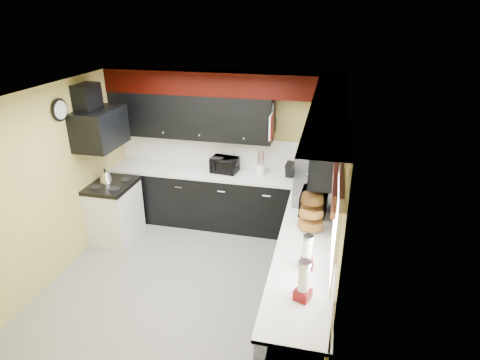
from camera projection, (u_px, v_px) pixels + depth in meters
The scene contains 35 objects.
ground at pixel (192, 278), 5.43m from camera, with size 3.60×3.60×0.00m, color gray.
wall_back at pixel (225, 148), 6.53m from camera, with size 3.60×0.06×2.50m, color #E0C666.
wall_right at pixel (336, 210), 4.55m from camera, with size 0.06×3.60×2.50m, color #E0C666.
wall_left at pixel (58, 181), 5.30m from camera, with size 0.06×3.60×2.50m, color #E0C666.
ceiling at pixel (181, 93), 4.42m from camera, with size 3.60×3.60×0.06m, color white.
cab_back at pixel (221, 200), 6.59m from camera, with size 3.60×0.60×0.90m, color black.
cab_right at pixel (303, 280), 4.67m from camera, with size 0.60×3.00×0.90m, color black.
counter_back at pixel (220, 173), 6.40m from camera, with size 3.62×0.64×0.04m, color white.
counter_right at pixel (306, 246), 4.48m from camera, with size 0.64×3.02×0.04m, color white.
splash_back at pixel (225, 152), 6.55m from camera, with size 3.60×0.02×0.50m, color white.
splash_right at pixel (335, 215), 4.58m from camera, with size 0.02×3.60×0.50m, color white.
upper_back at pixel (190, 116), 6.26m from camera, with size 2.60×0.35×0.70m, color black.
upper_right at pixel (327, 139), 5.17m from camera, with size 0.35×1.80×0.70m, color black.
soffit_back at pixel (220, 83), 5.94m from camera, with size 3.60×0.36×0.35m, color black.
soffit_right at pixel (328, 121), 4.00m from camera, with size 0.36×3.24×0.35m, color black.
stove at pixel (115, 212), 6.23m from camera, with size 0.60×0.75×0.86m, color white.
cooktop at pixel (111, 185), 6.05m from camera, with size 0.62×0.77×0.06m, color black.
hood at pixel (100, 128), 5.70m from camera, with size 0.50×0.78×0.55m, color black.
hood_duct at pixel (87, 98), 5.56m from camera, with size 0.24×0.40×0.40m, color black.
window at pixel (337, 226), 3.63m from camera, with size 0.03×0.86×0.96m, color white, non-canonical shape.
valance at pixel (335, 185), 3.48m from camera, with size 0.04×0.88×0.20m, color red.
pan_top at pixel (274, 109), 5.84m from camera, with size 0.03×0.22×0.40m, color black, non-canonical shape.
pan_mid at pixel (272, 128), 5.82m from camera, with size 0.03×0.28×0.46m, color black, non-canonical shape.
pan_low at pixel (274, 125), 6.07m from camera, with size 0.03×0.24×0.42m, color black, non-canonical shape.
cut_board at pixel (271, 127), 5.69m from camera, with size 0.03×0.26×0.35m, color white.
baskets at pixel (311, 211), 4.68m from camera, with size 0.27×0.27×0.50m, color brown, non-canonical shape.
clock at pixel (60, 110), 5.15m from camera, with size 0.03×0.30×0.30m, color black, non-canonical shape.
deco_plate at pixel (343, 134), 3.85m from camera, with size 0.03×0.24×0.24m, color white, non-canonical shape.
toaster_oven at pixel (224, 165), 6.36m from camera, with size 0.41×0.34×0.24m, color black.
microwave at pixel (314, 202), 5.13m from camera, with size 0.49×0.33×0.27m, color black.
utensil_crock at pixel (261, 169), 6.27m from camera, with size 0.16×0.16×0.17m, color white.
knife_block at pixel (290, 170), 6.17m from camera, with size 0.11×0.15×0.24m, color black.
kettle at pixel (105, 177), 6.06m from camera, with size 0.19×0.19×0.17m, color silver, non-canonical shape.
dispenser_a at pixel (307, 254), 4.00m from camera, with size 0.12×0.12×0.33m, color maroon, non-canonical shape.
dispenser_b at pixel (304, 282), 3.57m from camera, with size 0.14×0.14×0.37m, color maroon, non-canonical shape.
Camera 1 is at (1.64, -4.18, 3.39)m, focal length 30.00 mm.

